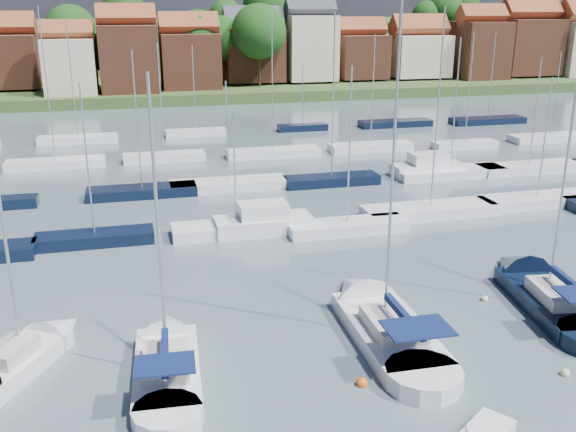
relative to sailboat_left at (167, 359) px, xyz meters
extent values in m
plane|color=#4A5864|center=(13.34, 36.65, -0.36)|extent=(260.00, 260.00, 0.00)
cube|color=silver|center=(-0.08, -1.18, -0.11)|extent=(3.24, 6.92, 1.20)
cone|color=silver|center=(0.20, 3.03, -0.11)|extent=(3.02, 3.46, 2.81)
cylinder|color=silver|center=(-0.29, -4.55, -0.11)|extent=(2.99, 2.99, 1.20)
cube|color=beige|center=(-0.11, -1.64, 0.84)|extent=(2.15, 2.93, 0.70)
cylinder|color=#B2B2B7|center=(-0.05, -0.71, 6.74)|extent=(0.14, 0.14, 12.51)
cylinder|color=#B2B2B7|center=(-0.17, -2.58, 1.69)|extent=(0.34, 3.75, 0.10)
cube|color=#0D1A45|center=(-0.17, -2.58, 1.84)|extent=(0.53, 3.58, 0.35)
cube|color=#0D1A45|center=(-0.24, -3.80, 1.99)|extent=(2.50, 1.84, 0.08)
cube|color=silver|center=(10.77, -0.26, -0.11)|extent=(3.59, 8.29, 1.20)
cone|color=silver|center=(10.88, 4.88, -0.11)|extent=(3.51, 4.06, 3.42)
cylinder|color=silver|center=(10.68, -4.36, -0.11)|extent=(3.49, 3.49, 1.20)
cube|color=beige|center=(10.76, -0.83, 0.84)|extent=(2.47, 3.47, 0.70)
cylinder|color=#B2B2B7|center=(10.78, 0.31, 8.10)|extent=(0.14, 0.14, 15.21)
cylinder|color=#B2B2B7|center=(10.73, -1.97, 1.69)|extent=(0.20, 4.57, 0.10)
cube|color=#0D1A45|center=(10.73, -1.97, 1.84)|extent=(0.39, 4.34, 0.35)
cube|color=#0D1A45|center=(10.70, -3.45, 1.99)|extent=(2.95, 2.11, 0.08)
cube|color=black|center=(20.76, 0.80, -0.11)|extent=(4.51, 8.40, 1.20)
cone|color=black|center=(21.53, 5.73, -0.11)|extent=(3.88, 4.35, 3.33)
cube|color=beige|center=(20.68, 0.25, 0.84)|extent=(2.81, 3.64, 0.70)
cylinder|color=#B2B2B7|center=(20.85, 1.34, 8.05)|extent=(0.14, 0.14, 15.12)
cylinder|color=#B2B2B7|center=(20.51, -0.85, 1.69)|extent=(0.78, 4.40, 0.10)
cube|color=#0D1A45|center=(20.51, -0.85, 1.84)|extent=(0.94, 4.21, 0.35)
cube|color=silver|center=(-6.62, 1.26, -0.11)|extent=(4.67, 5.91, 1.20)
cone|color=silver|center=(-4.95, 4.26, -0.11)|extent=(3.30, 3.45, 2.29)
cube|color=beige|center=(-6.80, 0.93, 0.84)|extent=(2.51, 2.78, 0.70)
cylinder|color=#B2B2B7|center=(-6.43, 1.60, 5.43)|extent=(0.14, 0.14, 9.88)
sphere|color=#D85914|center=(8.12, -3.68, -0.36)|extent=(0.53, 0.53, 0.53)
sphere|color=beige|center=(17.25, -5.13, -0.36)|extent=(0.42, 0.42, 0.42)
sphere|color=beige|center=(17.75, 2.61, -0.36)|extent=(0.41, 0.41, 0.41)
cube|color=black|center=(-3.77, 17.19, -0.01)|extent=(8.01, 2.24, 1.00)
cylinder|color=#B2B2B7|center=(-3.77, 17.19, 5.57)|extent=(0.12, 0.12, 10.16)
cube|color=silver|center=(6.07, 16.85, -0.01)|extent=(9.22, 2.58, 1.00)
cylinder|color=#B2B2B7|center=(6.07, 16.85, 4.58)|extent=(0.12, 0.12, 8.18)
cube|color=silver|center=(13.97, 15.26, -0.01)|extent=(8.78, 2.46, 1.00)
cylinder|color=#B2B2B7|center=(13.97, 15.26, 6.02)|extent=(0.12, 0.12, 11.06)
cube|color=silver|center=(21.57, 17.31, -0.01)|extent=(10.79, 3.02, 1.00)
cylinder|color=#B2B2B7|center=(21.57, 17.31, 7.93)|extent=(0.12, 0.12, 14.87)
cube|color=silver|center=(31.32, 17.67, -0.01)|extent=(10.13, 2.84, 1.00)
cylinder|color=#B2B2B7|center=(31.32, 17.67, 5.29)|extent=(0.12, 0.12, 9.59)
cube|color=silver|center=(8.03, 16.65, 0.14)|extent=(7.00, 2.60, 1.40)
cube|color=silver|center=(8.03, 16.65, 1.24)|extent=(3.50, 2.20, 1.30)
cube|color=black|center=(-0.21, 28.28, -0.01)|extent=(9.30, 2.60, 1.00)
cylinder|color=#B2B2B7|center=(-0.21, 28.28, 6.23)|extent=(0.12, 0.12, 11.48)
cube|color=silver|center=(7.40, 28.66, -0.01)|extent=(10.40, 2.91, 1.00)
cylinder|color=#B2B2B7|center=(7.40, 28.66, 4.88)|extent=(0.12, 0.12, 8.77)
cube|color=black|center=(16.82, 27.93, -0.01)|extent=(8.80, 2.46, 1.00)
cylinder|color=#B2B2B7|center=(16.82, 27.93, 7.66)|extent=(0.12, 0.12, 14.33)
cube|color=silver|center=(28.74, 27.81, -0.01)|extent=(10.73, 3.00, 1.00)
cylinder|color=#B2B2B7|center=(28.74, 27.81, 6.56)|extent=(0.12, 0.12, 12.14)
cube|color=silver|center=(37.16, 27.61, -0.01)|extent=(10.48, 2.93, 1.00)
cylinder|color=#B2B2B7|center=(37.16, 27.61, 5.63)|extent=(0.12, 0.12, 10.28)
cube|color=silver|center=(26.80, 28.65, 0.14)|extent=(7.00, 2.60, 1.40)
cube|color=silver|center=(26.80, 28.65, 1.24)|extent=(3.50, 2.20, 1.30)
cube|color=silver|center=(-8.38, 40.86, -0.01)|extent=(9.71, 2.72, 1.00)
cylinder|color=#B2B2B7|center=(-8.38, 40.86, 7.93)|extent=(0.12, 0.12, 14.88)
cube|color=silver|center=(2.50, 41.16, -0.01)|extent=(8.49, 2.38, 1.00)
cylinder|color=#B2B2B7|center=(2.50, 41.16, 6.15)|extent=(0.12, 0.12, 11.31)
cube|color=silver|center=(14.13, 40.42, -0.01)|extent=(10.16, 2.85, 1.00)
cylinder|color=#B2B2B7|center=(14.13, 40.42, 7.79)|extent=(0.12, 0.12, 14.59)
cube|color=silver|center=(25.51, 40.54, -0.01)|extent=(9.53, 2.67, 1.00)
cylinder|color=#B2B2B7|center=(25.51, 40.54, 6.45)|extent=(0.12, 0.12, 11.91)
cube|color=silver|center=(36.50, 39.15, -0.01)|extent=(7.62, 2.13, 1.00)
cylinder|color=#B2B2B7|center=(36.50, 39.15, 6.56)|extent=(0.12, 0.12, 12.13)
cube|color=silver|center=(48.56, 40.23, -0.01)|extent=(10.17, 2.85, 1.00)
cylinder|color=#B2B2B7|center=(48.56, 40.23, 5.36)|extent=(0.12, 0.12, 9.73)
cube|color=silver|center=(-6.92, 53.20, -0.01)|extent=(9.24, 2.59, 1.00)
cylinder|color=#B2B2B7|center=(-6.92, 53.20, 7.07)|extent=(0.12, 0.12, 13.17)
cube|color=silver|center=(7.26, 53.95, -0.01)|extent=(7.57, 2.12, 1.00)
cylinder|color=#B2B2B7|center=(7.26, 53.95, 5.61)|extent=(0.12, 0.12, 10.24)
cube|color=black|center=(21.22, 54.12, -0.01)|extent=(6.58, 1.84, 1.00)
cylinder|color=#B2B2B7|center=(21.22, 54.12, 4.50)|extent=(0.12, 0.12, 8.01)
cube|color=black|center=(34.28, 54.05, -0.01)|extent=(9.92, 2.78, 1.00)
cylinder|color=#B2B2B7|center=(34.28, 54.05, 5.95)|extent=(0.12, 0.12, 10.92)
cube|color=black|center=(47.62, 53.01, -0.01)|extent=(10.55, 2.95, 1.00)
cylinder|color=#B2B2B7|center=(47.62, 53.01, 6.25)|extent=(0.12, 0.12, 11.51)
cube|color=#374924|center=(13.34, 113.65, -0.06)|extent=(200.00, 70.00, 3.00)
cube|color=#374924|center=(13.34, 138.65, 4.64)|extent=(200.00, 60.00, 14.00)
cube|color=brown|center=(-20.31, 94.44, 6.21)|extent=(10.37, 9.97, 8.73)
cube|color=brown|center=(-20.31, 94.44, 11.84)|extent=(10.57, 5.13, 5.13)
cube|color=beige|center=(-9.41, 85.65, 5.72)|extent=(8.09, 8.80, 8.96)
cube|color=brown|center=(-9.41, 85.65, 11.19)|extent=(8.25, 4.00, 4.00)
cube|color=brown|center=(-0.01, 86.58, 6.73)|extent=(9.36, 10.17, 10.97)
cube|color=brown|center=(-0.01, 86.58, 13.36)|extent=(9.54, 4.63, 4.63)
cube|color=brown|center=(10.29, 88.30, 5.95)|extent=(9.90, 8.56, 9.42)
cube|color=brown|center=(10.29, 88.30, 11.88)|extent=(10.10, 4.90, 4.90)
cube|color=brown|center=(22.43, 93.29, 6.59)|extent=(10.59, 8.93, 9.49)
cube|color=#383A42|center=(22.43, 93.29, 12.63)|extent=(10.80, 5.24, 5.24)
cube|color=beige|center=(33.05, 92.44, 7.67)|extent=(9.01, 8.61, 11.65)
cube|color=#383A42|center=(33.05, 92.44, 14.59)|extent=(9.19, 4.46, 4.46)
cube|color=brown|center=(43.51, 93.64, 5.84)|extent=(9.10, 9.34, 8.00)
cube|color=brown|center=(43.51, 93.64, 10.96)|extent=(9.28, 4.50, 4.50)
cube|color=beige|center=(55.29, 93.24, 5.78)|extent=(10.86, 9.59, 7.88)
cube|color=brown|center=(55.29, 93.24, 11.05)|extent=(11.07, 5.37, 5.37)
cube|color=brown|center=(67.09, 90.56, 6.73)|extent=(9.18, 9.96, 10.97)
cube|color=brown|center=(67.09, 90.56, 13.34)|extent=(9.36, 4.54, 4.54)
cube|color=brown|center=(78.51, 91.86, 7.22)|extent=(11.39, 9.67, 10.76)
cube|color=brown|center=(78.51, 91.86, 14.00)|extent=(11.62, 5.64, 5.64)
cylinder|color=#382619|center=(70.11, 112.16, 8.15)|extent=(0.50, 0.50, 4.47)
sphere|color=#204716|center=(70.11, 112.16, 14.22)|extent=(8.18, 8.18, 8.18)
cylinder|color=#382619|center=(16.80, 92.58, 3.47)|extent=(0.50, 0.50, 4.46)
sphere|color=#204716|center=(16.80, 92.58, 9.52)|extent=(8.15, 8.15, 8.15)
cylinder|color=#382619|center=(28.56, 110.32, 8.22)|extent=(0.50, 0.50, 5.15)
sphere|color=#204716|center=(28.56, 110.32, 15.20)|extent=(9.41, 9.41, 9.41)
cylinder|color=#382619|center=(-0.21, 112.96, 8.32)|extent=(0.50, 0.50, 4.56)
sphere|color=#204716|center=(-0.21, 112.96, 14.51)|extent=(8.34, 8.34, 8.34)
cylinder|color=#382619|center=(-9.90, 101.89, 3.82)|extent=(0.50, 0.50, 5.15)
sphere|color=#204716|center=(-9.90, 101.89, 10.81)|extent=(9.42, 9.42, 9.42)
cylinder|color=#382619|center=(27.09, 101.35, 3.13)|extent=(0.50, 0.50, 3.77)
sphere|color=#204716|center=(27.09, 101.35, 8.24)|extent=(6.89, 6.89, 6.89)
cylinder|color=#382619|center=(22.38, 87.59, 3.85)|extent=(0.50, 0.50, 5.21)
sphere|color=#204716|center=(22.38, 87.59, 10.92)|extent=(9.53, 9.53, 9.53)
cylinder|color=#382619|center=(75.27, 98.27, 2.73)|extent=(0.50, 0.50, 2.97)
sphere|color=#204716|center=(75.27, 98.27, 6.76)|extent=(5.44, 5.44, 5.44)
cylinder|color=#382619|center=(12.19, 90.40, 3.66)|extent=(0.50, 0.50, 4.84)
sphere|color=#204716|center=(12.19, 90.40, 10.23)|extent=(8.85, 8.85, 8.85)
cylinder|color=#382619|center=(66.02, 112.36, 7.81)|extent=(0.50, 0.50, 3.72)
sphere|color=#204716|center=(66.02, 112.36, 12.85)|extent=(6.80, 6.80, 6.80)
cylinder|color=#382619|center=(67.39, 90.77, 3.26)|extent=(0.50, 0.50, 4.05)
sphere|color=#204716|center=(67.39, 90.77, 8.76)|extent=(7.40, 7.40, 7.40)
cylinder|color=#382619|center=(20.17, 109.94, 7.55)|extent=(0.50, 0.50, 3.93)
sphere|color=#204716|center=(20.17, 109.94, 12.89)|extent=(7.19, 7.19, 7.19)
cylinder|color=#382619|center=(43.99, 96.82, 3.15)|extent=(0.50, 0.50, 3.82)
sphere|color=#204716|center=(43.99, 96.82, 8.34)|extent=(6.99, 6.99, 6.99)
cylinder|color=#382619|center=(-4.11, 89.77, 2.98)|extent=(0.50, 0.50, 3.48)
sphere|color=#204716|center=(-4.11, 89.77, 7.71)|extent=(6.37, 6.37, 6.37)
cylinder|color=#382619|center=(70.85, 99.46, 2.73)|extent=(0.50, 0.50, 2.99)
sphere|color=#204716|center=(70.85, 99.46, 6.79)|extent=(5.46, 5.46, 5.46)
cylinder|color=#382619|center=(16.94, 95.69, 2.87)|extent=(0.50, 0.50, 3.25)
sphere|color=#204716|center=(16.94, 95.69, 7.27)|extent=(5.94, 5.94, 5.94)
cylinder|color=#382619|center=(10.28, 97.38, 2.73)|extent=(0.50, 0.50, 2.98)
sphere|color=#204716|center=(10.28, 97.38, 6.78)|extent=(5.46, 5.46, 5.46)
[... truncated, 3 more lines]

